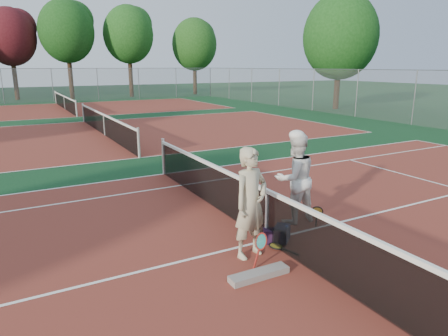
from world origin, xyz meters
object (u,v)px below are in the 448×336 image
object	(u,v)px
sports_bag_purple	(272,236)
net_main	(267,215)
sports_bag_navy	(282,234)
racket_red	(261,250)
racket_spare	(276,247)
player_a	(251,203)
player_b	(295,178)
racket_black_held	(317,218)
water_bottle	(286,235)

from	to	relation	value
sports_bag_purple	net_main	bearing A→B (deg)	113.69
sports_bag_navy	net_main	bearing A→B (deg)	150.28
racket_red	sports_bag_navy	xyz separation A→B (m)	(0.90, 0.64, -0.14)
net_main	racket_spare	xyz separation A→B (m)	(-0.02, -0.35, -0.48)
player_a	racket_spare	xyz separation A→B (m)	(0.57, 0.00, -0.93)
net_main	racket_spare	distance (m)	0.59
player_b	racket_black_held	distance (m)	0.94
sports_bag_navy	player_a	bearing A→B (deg)	-166.00
racket_spare	sports_bag_navy	size ratio (longest dim) A/B	1.61
racket_spare	sports_bag_navy	world-z (taller)	sports_bag_navy
sports_bag_purple	sports_bag_navy	bearing A→B (deg)	-6.50
player_b	racket_black_held	world-z (taller)	player_b
racket_spare	racket_red	bearing A→B (deg)	104.16
player_a	racket_red	world-z (taller)	player_a
player_b	water_bottle	xyz separation A→B (m)	(-0.78, -0.79, -0.80)
net_main	player_b	world-z (taller)	player_b
racket_red	racket_black_held	distance (m)	1.92
sports_bag_navy	sports_bag_purple	xyz separation A→B (m)	(-0.20, 0.02, -0.02)
player_a	sports_bag_navy	distance (m)	1.19
racket_spare	water_bottle	xyz separation A→B (m)	(0.30, 0.11, 0.12)
player_b	racket_red	distance (m)	2.27
sports_bag_navy	water_bottle	bearing A→B (deg)	-70.17
racket_red	racket_spare	bearing A→B (deg)	23.79
sports_bag_purple	racket_black_held	bearing A→B (deg)	1.43
racket_black_held	racket_spare	bearing A→B (deg)	-37.02
player_b	racket_spare	size ratio (longest dim) A/B	3.16
racket_black_held	water_bottle	world-z (taller)	racket_black_held
racket_spare	racket_black_held	bearing A→B (deg)	-98.10
sports_bag_purple	player_b	bearing A→B (deg)	33.32
racket_red	water_bottle	size ratio (longest dim) A/B	1.91
player_a	racket_red	size ratio (longest dim) A/B	3.36
water_bottle	net_main	bearing A→B (deg)	140.00
player_b	racket_red	size ratio (longest dim) A/B	3.31
player_b	sports_bag_purple	xyz separation A→B (m)	(-1.02, -0.67, -0.82)
net_main	player_b	bearing A→B (deg)	27.09
sports_bag_purple	water_bottle	distance (m)	0.26
net_main	player_a	bearing A→B (deg)	-149.01
net_main	racket_red	bearing A→B (deg)	-129.64
racket_red	racket_spare	xyz separation A→B (m)	(0.63, 0.43, -0.26)
net_main	sports_bag_purple	size ratio (longest dim) A/B	33.75
player_a	sports_bag_purple	world-z (taller)	player_a
racket_red	racket_spare	world-z (taller)	racket_red
player_a	player_b	size ratio (longest dim) A/B	1.01
racket_black_held	sports_bag_purple	xyz separation A→B (m)	(-1.09, -0.03, -0.14)
racket_red	sports_bag_navy	size ratio (longest dim) A/B	1.54
racket_black_held	sports_bag_navy	size ratio (longest dim) A/B	1.43
player_a	sports_bag_navy	size ratio (longest dim) A/B	5.16
racket_black_held	water_bottle	xyz separation A→B (m)	(-0.86, -0.15, -0.12)
net_main	racket_black_held	world-z (taller)	net_main
racket_black_held	racket_spare	xyz separation A→B (m)	(-1.16, -0.25, -0.24)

